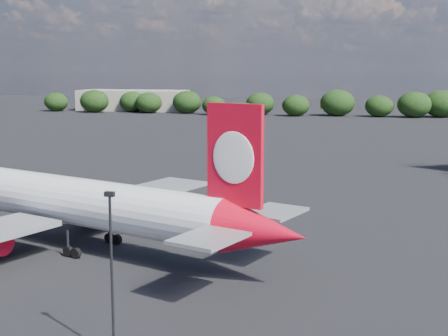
# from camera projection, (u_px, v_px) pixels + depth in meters

# --- Properties ---
(ground) EXTENTS (500.00, 500.00, 0.00)m
(ground) POSITION_uv_depth(u_px,v_px,m) (199.00, 167.00, 105.57)
(ground) COLOR black
(ground) RESTS_ON ground
(qantas_airliner) EXTENTS (41.80, 40.16, 14.01)m
(qantas_airliner) POSITION_uv_depth(u_px,v_px,m) (86.00, 204.00, 57.29)
(qantas_airliner) COLOR white
(qantas_airliner) RESTS_ON ground
(apron_lamp_post) EXTENTS (0.55, 0.30, 9.84)m
(apron_lamp_post) POSITION_uv_depth(u_px,v_px,m) (112.00, 265.00, 35.40)
(apron_lamp_post) COLOR black
(apron_lamp_post) RESTS_ON ground
(terminal_building) EXTENTS (42.00, 16.00, 8.00)m
(terminal_building) POSITION_uv_depth(u_px,v_px,m) (133.00, 100.00, 246.75)
(terminal_building) COLOR #9D9388
(terminal_building) RESTS_ON ground
(highway_sign) EXTENTS (6.00, 0.30, 4.50)m
(highway_sign) POSITION_uv_depth(u_px,v_px,m) (240.00, 107.00, 220.56)
(highway_sign) COLOR #156A1C
(highway_sign) RESTS_ON ground
(billboard_yellow) EXTENTS (5.00, 0.30, 5.50)m
(billboard_yellow) POSITION_uv_depth(u_px,v_px,m) (327.00, 105.00, 219.18)
(billboard_yellow) COLOR gold
(billboard_yellow) RESTS_ON ground
(horizon_treeline) EXTENTS (210.07, 15.91, 9.30)m
(horizon_treeline) POSITION_uv_depth(u_px,v_px,m) (323.00, 104.00, 217.97)
(horizon_treeline) COLOR black
(horizon_treeline) RESTS_ON ground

